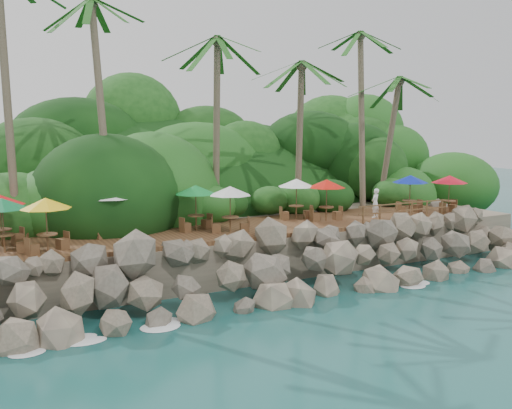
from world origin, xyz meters
TOP-DOWN VIEW (x-y plane):
  - ground at (0.00, 0.00)m, footprint 140.00×140.00m
  - land_base at (0.00, 16.00)m, footprint 32.00×25.20m
  - jungle_hill at (0.00, 23.50)m, footprint 44.80×28.00m
  - seawall at (0.00, 2.00)m, footprint 29.00×4.00m
  - terrace at (0.00, 6.00)m, footprint 26.00×5.00m
  - jungle_foliage at (0.00, 15.00)m, footprint 44.00×16.00m
  - foam_line at (0.00, 0.30)m, footprint 25.20×0.80m
  - palms at (0.84, 8.83)m, footprint 27.88×6.80m
  - palapa at (-5.72, 9.93)m, footprint 4.88×4.88m
  - dining_clusters at (-1.72, 5.72)m, footprint 25.65×4.46m
  - railing at (7.74, 3.65)m, footprint 6.10×0.10m
  - waiter at (7.08, 5.23)m, footprint 0.70×0.59m

SIDE VIEW (x-z plane):
  - ground at x=0.00m, z-range 0.00..0.00m
  - jungle_hill at x=0.00m, z-range -7.70..7.70m
  - jungle_foliage at x=0.00m, z-range -6.00..6.00m
  - foam_line at x=0.00m, z-range 0.00..0.06m
  - land_base at x=0.00m, z-range 0.00..2.10m
  - seawall at x=0.00m, z-range 0.00..2.30m
  - terrace at x=0.00m, z-range 2.10..2.30m
  - railing at x=7.74m, z-range 2.41..3.41m
  - waiter at x=7.08m, z-range 2.30..3.92m
  - dining_clusters at x=-1.72m, z-range 3.03..5.25m
  - palapa at x=-5.72m, z-range 3.49..8.09m
  - palms at x=0.84m, z-range 5.69..18.94m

